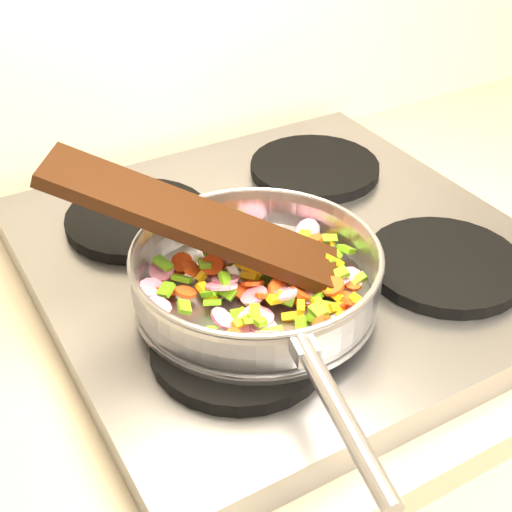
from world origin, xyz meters
TOP-DOWN VIEW (x-y plane):
  - cooktop at (-0.70, 1.67)m, footprint 0.60×0.60m
  - grate_fl at (-0.84, 1.52)m, footprint 0.19×0.19m
  - grate_fr at (-0.56, 1.52)m, footprint 0.19×0.19m
  - grate_bl at (-0.84, 1.81)m, footprint 0.19×0.19m
  - grate_br at (-0.56, 1.81)m, footprint 0.19×0.19m
  - saute_pan at (-0.79, 1.57)m, footprint 0.32×0.48m
  - vegetable_heap at (-0.79, 1.57)m, footprint 0.25×0.25m
  - wooden_spatula at (-0.84, 1.64)m, footprint 0.30×0.25m

SIDE VIEW (x-z plane):
  - cooktop at x=-0.70m, z-range 0.90..0.94m
  - grate_fl at x=-0.84m, z-range 0.94..0.96m
  - grate_fr at x=-0.56m, z-range 0.94..0.96m
  - grate_bl at x=-0.84m, z-range 0.94..0.96m
  - grate_br at x=-0.56m, z-range 0.94..0.96m
  - vegetable_heap at x=-0.79m, z-range 0.95..1.00m
  - saute_pan at x=-0.79m, z-range 0.96..1.02m
  - wooden_spatula at x=-0.84m, z-range 0.97..1.10m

